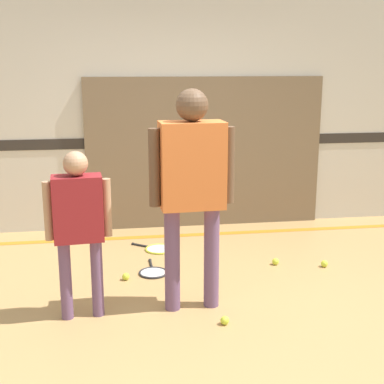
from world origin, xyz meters
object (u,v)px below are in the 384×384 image
at_px(racket_spare_on_floor, 153,272).
at_px(tennis_ball_stray_right, 324,264).
at_px(tennis_ball_stray_left, 275,262).
at_px(person_student_left, 78,217).
at_px(person_instructor, 192,177).
at_px(racket_second_spare, 158,249).
at_px(tennis_ball_near_instructor, 225,320).
at_px(tennis_ball_by_spare_racket, 126,277).

relative_size(racket_spare_on_floor, tennis_ball_stray_right, 7.38).
bearing_deg(tennis_ball_stray_left, person_student_left, -155.30).
bearing_deg(person_instructor, racket_second_spare, 93.77).
distance_m(tennis_ball_near_instructor, tennis_ball_stray_left, 1.35).
height_order(person_student_left, tennis_ball_stray_right, person_student_left).
bearing_deg(tennis_ball_stray_right, tennis_ball_by_spare_racket, -178.91).
distance_m(person_instructor, racket_second_spare, 1.77).
relative_size(tennis_ball_near_instructor, tennis_ball_by_spare_racket, 1.00).
distance_m(tennis_ball_by_spare_racket, tennis_ball_stray_right, 1.91).
bearing_deg(tennis_ball_stray_right, racket_spare_on_floor, 176.77).
distance_m(person_student_left, tennis_ball_by_spare_racket, 1.08).
distance_m(person_student_left, tennis_ball_near_instructor, 1.35).
bearing_deg(person_instructor, racket_spare_on_floor, 106.15).
relative_size(person_instructor, racket_spare_on_floor, 3.58).
xyz_separation_m(person_instructor, tennis_ball_stray_left, (0.95, 0.80, -1.05)).
distance_m(person_instructor, tennis_ball_by_spare_racket, 1.33).
bearing_deg(racket_second_spare, racket_spare_on_floor, 117.53).
distance_m(tennis_ball_near_instructor, tennis_ball_by_spare_racket, 1.20).
bearing_deg(tennis_ball_by_spare_racket, tennis_ball_stray_right, 1.09).
relative_size(racket_spare_on_floor, tennis_ball_near_instructor, 7.38).
height_order(tennis_ball_near_instructor, tennis_ball_stray_right, same).
bearing_deg(racket_spare_on_floor, racket_second_spare, -10.49).
bearing_deg(tennis_ball_by_spare_racket, person_instructor, -50.84).
relative_size(person_instructor, tennis_ball_stray_right, 26.46).
xyz_separation_m(tennis_ball_near_instructor, tennis_ball_stray_left, (0.75, 1.13, 0.00)).
distance_m(racket_spare_on_floor, tennis_ball_stray_right, 1.66).
xyz_separation_m(person_student_left, tennis_ball_near_instructor, (1.07, -0.30, -0.77)).
height_order(person_instructor, tennis_ball_by_spare_racket, person_instructor).
xyz_separation_m(racket_spare_on_floor, racket_second_spare, (0.10, 0.64, 0.00)).
height_order(person_student_left, tennis_ball_near_instructor, person_student_left).
distance_m(racket_second_spare, tennis_ball_near_instructor, 1.77).
bearing_deg(person_student_left, tennis_ball_near_instructor, -20.17).
relative_size(tennis_ball_stray_left, tennis_ball_stray_right, 1.00).
bearing_deg(tennis_ball_near_instructor, person_instructor, 120.90).
bearing_deg(person_instructor, tennis_ball_by_spare_racket, 126.67).
xyz_separation_m(tennis_ball_near_instructor, tennis_ball_stray_right, (1.20, 1.00, 0.00)).
bearing_deg(tennis_ball_stray_left, racket_spare_on_floor, -178.46).
bearing_deg(tennis_ball_near_instructor, racket_second_spare, 101.52).
bearing_deg(tennis_ball_by_spare_racket, racket_spare_on_floor, 26.66).
bearing_deg(person_instructor, person_student_left, -179.94).
relative_size(tennis_ball_by_spare_racket, tennis_ball_stray_left, 1.00).
bearing_deg(tennis_ball_stray_right, racket_second_spare, 154.81).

